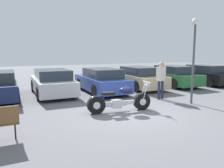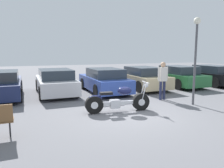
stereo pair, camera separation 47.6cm
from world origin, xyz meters
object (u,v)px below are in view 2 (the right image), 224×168
(parked_car_black, at_px, (210,75))
(person_standing, at_px, (163,77))
(lamp_post, at_px, (196,46))
(parked_car_champagne, at_px, (142,78))
(parked_car_blue, at_px, (104,81))
(parked_car_silver, at_px, (56,82))
(parked_car_navy, at_px, (1,85))
(motorcycle, at_px, (117,100))
(parked_car_green, at_px, (177,76))

(parked_car_black, height_order, person_standing, person_standing)
(lamp_post, relative_size, person_standing, 2.04)
(parked_car_champagne, bearing_deg, parked_car_blue, -172.26)
(parked_car_silver, bearing_deg, lamp_post, -41.95)
(parked_car_silver, bearing_deg, person_standing, -36.34)
(parked_car_blue, bearing_deg, parked_car_silver, 170.86)
(parked_car_navy, bearing_deg, parked_car_black, -1.45)
(motorcycle, relative_size, parked_car_blue, 0.58)
(parked_car_navy, distance_m, lamp_post, 8.78)
(parked_car_navy, distance_m, parked_car_blue, 4.99)
(parked_car_champagne, height_order, parked_car_green, same)
(motorcycle, bearing_deg, parked_car_blue, 77.24)
(person_standing, bearing_deg, parked_car_navy, 155.63)
(parked_car_black, xyz_separation_m, person_standing, (-5.67, -2.76, 0.40))
(parked_car_blue, height_order, person_standing, person_standing)
(parked_car_green, bearing_deg, parked_car_black, -6.37)
(parked_car_blue, xyz_separation_m, lamp_post, (2.44, -4.03, 1.75))
(parked_car_silver, bearing_deg, parked_car_black, -2.31)
(motorcycle, relative_size, parked_car_green, 0.58)
(motorcycle, relative_size, person_standing, 1.40)
(motorcycle, relative_size, parked_car_black, 0.58)
(motorcycle, distance_m, person_standing, 2.97)
(parked_car_green, bearing_deg, parked_car_navy, 179.78)
(parked_car_champagne, bearing_deg, parked_car_navy, -179.81)
(parked_car_green, bearing_deg, parked_car_champagne, 178.57)
(parked_car_black, relative_size, person_standing, 2.42)
(parked_car_green, height_order, person_standing, person_standing)
(motorcycle, xyz_separation_m, parked_car_black, (8.35, 3.88, 0.20))
(parked_car_navy, xyz_separation_m, parked_car_black, (12.46, -0.32, 0.00))
(parked_car_champagne, xyz_separation_m, lamp_post, (-0.05, -4.37, 1.75))
(lamp_post, bearing_deg, person_standing, 116.44)
(parked_car_champagne, xyz_separation_m, parked_car_green, (2.49, -0.06, 0.00))
(motorcycle, distance_m, parked_car_silver, 4.58)
(parked_car_navy, relative_size, lamp_post, 1.19)
(motorcycle, bearing_deg, parked_car_black, 24.93)
(motorcycle, height_order, parked_car_champagne, parked_car_champagne)
(parked_car_blue, height_order, parked_car_black, same)
(parked_car_navy, xyz_separation_m, parked_car_silver, (2.49, 0.09, 0.00))
(parked_car_black, bearing_deg, parked_car_green, 173.63)
(parked_car_navy, height_order, parked_car_black, same)
(person_standing, bearing_deg, lamp_post, -63.56)
(lamp_post, bearing_deg, parked_car_silver, 138.05)
(parked_car_silver, relative_size, parked_car_black, 1.00)
(parked_car_green, relative_size, lamp_post, 1.19)
(person_standing, bearing_deg, motorcycle, -157.34)
(parked_car_black, bearing_deg, parked_car_champagne, 176.10)
(parked_car_black, distance_m, person_standing, 6.32)
(parked_car_navy, height_order, person_standing, person_standing)
(motorcycle, bearing_deg, parked_car_champagne, 51.40)
(parked_car_navy, xyz_separation_m, parked_car_blue, (4.98, -0.31, 0.00))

